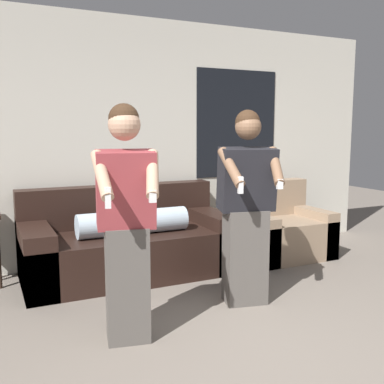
{
  "coord_description": "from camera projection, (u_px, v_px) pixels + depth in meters",
  "views": [
    {
      "loc": [
        -1.75,
        -1.86,
        1.49
      ],
      "look_at": [
        -0.31,
        1.2,
        1.01
      ],
      "focal_mm": 42.0,
      "sensor_mm": 36.0,
      "label": 1
    }
  ],
  "objects": [
    {
      "name": "person_right",
      "position": [
        246.0,
        209.0,
        3.77
      ],
      "size": [
        0.52,
        0.54,
        1.64
      ],
      "color": "#56514C",
      "rests_on": "ground_plane"
    },
    {
      "name": "person_left",
      "position": [
        126.0,
        223.0,
        3.08
      ],
      "size": [
        0.46,
        0.53,
        1.66
      ],
      "color": "#56514C",
      "rests_on": "ground_plane"
    },
    {
      "name": "wall_back",
      "position": [
        151.0,
        141.0,
        5.12
      ],
      "size": [
        6.05,
        0.07,
        2.7
      ],
      "color": "beige",
      "rests_on": "ground_plane"
    },
    {
      "name": "couch",
      "position": [
        129.0,
        244.0,
        4.61
      ],
      "size": [
        2.11,
        0.97,
        0.89
      ],
      "color": "black",
      "rests_on": "ground_plane"
    },
    {
      "name": "armchair",
      "position": [
        281.0,
        231.0,
        5.3
      ],
      "size": [
        0.99,
        0.81,
        0.87
      ],
      "color": "#937A60",
      "rests_on": "ground_plane"
    }
  ]
}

